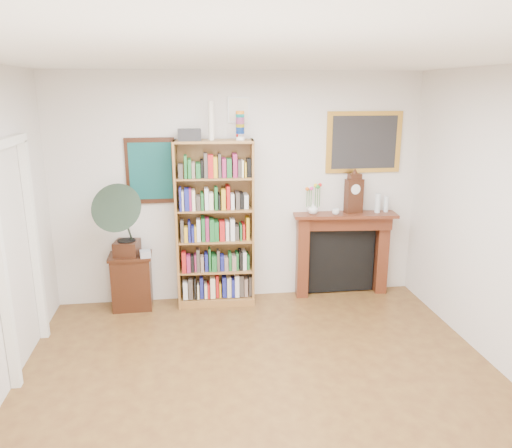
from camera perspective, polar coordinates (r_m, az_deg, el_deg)
The scene contains 15 objects.
room at distance 3.72m, azimuth 2.01°, elevation -3.40°, with size 4.51×5.01×2.81m.
door_casing at distance 5.12m, azimuth -25.66°, elevation -1.35°, with size 0.08×1.02×2.17m.
teal_poster at distance 6.05m, azimuth -11.94°, elevation 5.96°, with size 0.58×0.04×0.78m.
small_picture at distance 5.99m, azimuth -1.99°, elevation 12.92°, with size 0.26×0.04×0.30m.
gilt_painting at distance 6.37m, azimuth 12.24°, elevation 9.12°, with size 0.95×0.04×0.75m.
bookshelf at distance 5.98m, azimuth -4.69°, elevation 1.03°, with size 0.95×0.39×2.32m.
side_cabinet at distance 6.24m, azimuth -14.00°, elevation -6.38°, with size 0.50×0.36×0.68m, color black.
fireplace at distance 6.49m, azimuth 9.82°, elevation -2.55°, with size 1.31×0.42×1.09m.
gramophone at distance 5.86m, azimuth -14.97°, elevation 0.88°, with size 0.65×0.77×0.91m.
cd_stack at distance 5.99m, azimuth -12.55°, elevation -3.35°, with size 0.12×0.12×0.08m, color silver.
mantel_clock at distance 6.32m, azimuth 11.12°, elevation 3.38°, with size 0.23×0.16×0.49m.
flower_vase at distance 6.22m, azimuth 6.53°, elevation 1.78°, with size 0.13×0.13×0.14m, color white.
teacup at distance 6.23m, azimuth 9.10°, elevation 1.41°, with size 0.09×0.09×0.07m, color silver.
bottle_left at distance 6.42m, azimuth 13.74°, elevation 2.34°, with size 0.07×0.07×0.24m, color silver.
bottle_right at distance 6.49m, azimuth 14.65°, elevation 2.22°, with size 0.06×0.06×0.20m, color silver.
Camera 1 is at (-0.60, -3.48, 2.58)m, focal length 35.00 mm.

